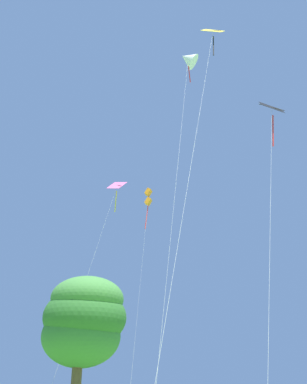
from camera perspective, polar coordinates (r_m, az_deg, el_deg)
kite_pink_low at (r=48.63m, az=-5.22°, el=-0.19°), size 4.10×7.56×24.24m
kite_black_large at (r=35.00m, az=15.89°, el=9.71°), size 3.28×12.97×23.36m
kite_orange_box at (r=50.97m, az=-0.73°, el=-0.86°), size 1.13×7.82×24.09m
kite_white_distant at (r=41.00m, az=4.73°, el=17.63°), size 2.33×11.59×30.64m
kite_yellow_diamond at (r=31.63m, az=7.98°, el=19.72°), size 2.68×10.50×26.14m
tree_left_oak at (r=35.76m, az=-9.44°, el=-16.89°), size 6.82×6.73×10.17m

